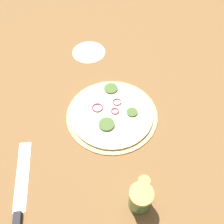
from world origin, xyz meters
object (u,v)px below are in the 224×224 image
Objects in this scene: spice_jar at (140,199)px; knife at (19,207)px; pizza at (112,114)px; loose_cap at (144,181)px.

knife is at bearing 57.18° from spice_jar.
pizza is 1.10× the size of knife.
knife reaches higher than loose_cap.
pizza is 3.72× the size of spice_jar.
spice_jar reaches higher than knife.
knife is 7.89× the size of loose_cap.
knife is at bearing 67.66° from loose_cap.
spice_jar reaches higher than loose_cap.
pizza is 0.26m from loose_cap.
loose_cap is (-0.14, -0.33, -0.00)m from knife.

